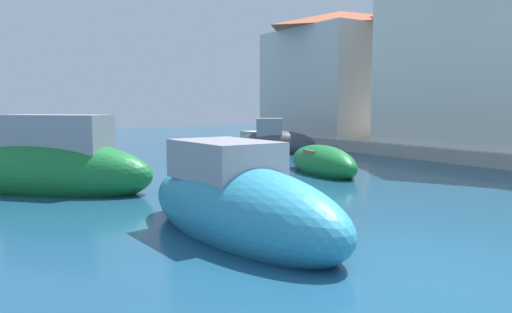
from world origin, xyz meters
TOP-DOWN VIEW (x-y plane):
  - ground at (0.00, 0.00)m, footprint 80.00×80.00m
  - moored_boat_0 at (-2.94, 8.85)m, footprint 5.25×5.35m
  - moored_boat_2 at (4.70, 7.81)m, footprint 2.02×3.81m
  - moored_boat_3 at (7.04, 13.88)m, footprint 3.61×3.03m
  - moored_boat_5 at (-1.05, 2.86)m, footprint 1.90×4.92m
  - waterfront_building_annex at (13.00, 16.73)m, footprint 6.15×6.93m

SIDE VIEW (x-z plane):
  - ground at x=0.00m, z-range 0.00..0.00m
  - moored_boat_2 at x=4.70m, z-range -0.24..0.84m
  - moored_boat_3 at x=7.04m, z-range -0.45..1.30m
  - moored_boat_5 at x=-1.05m, z-range -0.42..1.38m
  - moored_boat_0 at x=-2.94m, z-range -0.54..1.63m
  - waterfront_building_annex at x=13.00m, z-range 0.55..6.95m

